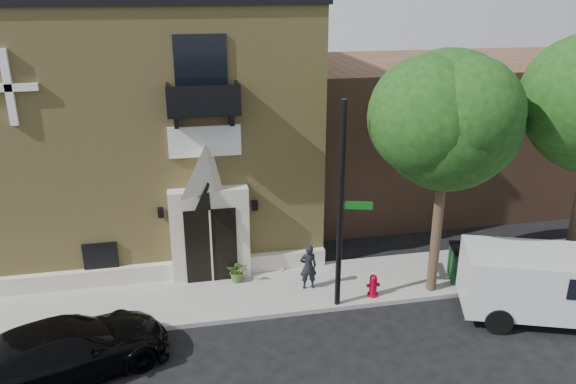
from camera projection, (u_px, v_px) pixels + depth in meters
name	position (u px, v px, depth m)	size (l,w,h in m)	color
ground	(253.00, 321.00, 17.02)	(120.00, 120.00, 0.00)	black
sidewalk	(276.00, 290.00, 18.55)	(42.00, 3.00, 0.15)	gray
church	(146.00, 117.00, 22.12)	(12.20, 11.01, 9.30)	tan
neighbour_building	(476.00, 128.00, 26.41)	(18.00, 8.00, 6.40)	brown
street_tree_left	(450.00, 120.00, 16.41)	(4.97, 4.38, 7.77)	#38281C
black_sedan	(65.00, 350.00, 14.39)	(2.16, 5.32, 1.54)	black
cargo_van	(561.00, 284.00, 16.70)	(5.67, 3.77, 2.16)	silver
street_sign	(341.00, 207.00, 16.53)	(1.00, 1.19, 6.48)	black
fire_hydrant	(373.00, 285.00, 17.99)	(0.43, 0.34, 0.75)	maroon
dumpster	(477.00, 263.00, 18.92)	(2.03, 1.50, 1.18)	#0E341A
planter	(238.00, 271.00, 18.85)	(0.71, 0.61, 0.79)	#4B672B
pedestrian_near	(308.00, 267.00, 18.30)	(0.57, 0.37, 1.56)	black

